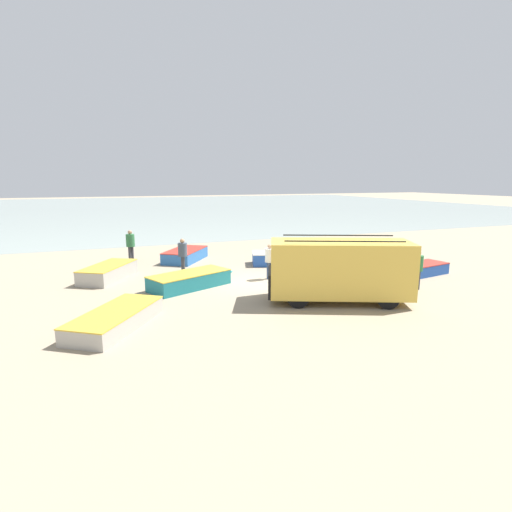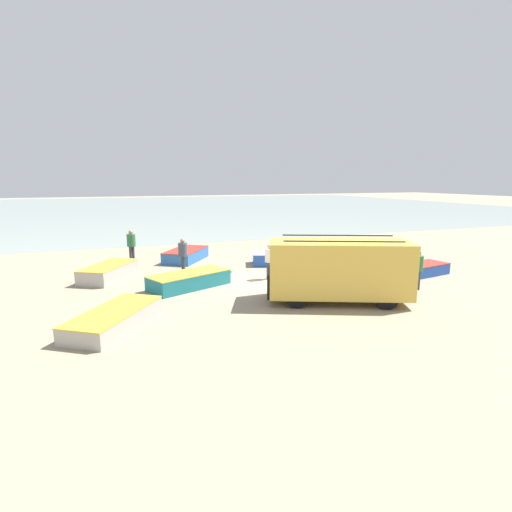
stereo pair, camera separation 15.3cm
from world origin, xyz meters
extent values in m
plane|color=gray|center=(0.00, 0.00, 0.00)|extent=(200.00, 200.00, 0.00)
cube|color=#99A89E|center=(0.00, 52.00, 0.00)|extent=(120.00, 80.00, 0.01)
cube|color=gold|center=(2.20, -3.87, 1.30)|extent=(5.57, 3.90, 2.04)
cube|color=black|center=(-0.24, -2.81, 0.74)|extent=(0.82, 1.73, 0.92)
cube|color=#1E232D|center=(-0.16, -2.84, 1.92)|extent=(0.75, 1.64, 0.65)
cylinder|color=black|center=(0.37, -4.02, 0.40)|extent=(0.82, 0.52, 0.80)
cylinder|color=black|center=(1.06, -2.43, 0.40)|extent=(0.82, 0.52, 0.80)
cylinder|color=black|center=(3.33, -5.30, 0.40)|extent=(0.82, 0.52, 0.80)
cylinder|color=black|center=(4.03, -3.71, 0.40)|extent=(0.82, 0.52, 0.80)
cylinder|color=black|center=(1.89, -4.58, 2.44)|extent=(3.94, 1.75, 0.05)
cylinder|color=black|center=(2.51, -3.15, 2.44)|extent=(3.94, 1.75, 0.05)
cube|color=#ADA89E|center=(-5.97, 2.98, 0.32)|extent=(2.80, 3.43, 0.64)
cone|color=#ADA89E|center=(-4.98, 4.64, 0.32)|extent=(0.88, 0.91, 0.61)
cube|color=gold|center=(-5.97, 2.98, 0.58)|extent=(1.19, 0.82, 0.05)
cube|color=gold|center=(-5.97, 2.98, 0.66)|extent=(2.83, 3.46, 0.04)
cube|color=#1E757F|center=(-2.73, 0.14, 0.31)|extent=(3.75, 2.70, 0.62)
cone|color=#1E757F|center=(-0.79, 0.99, 0.31)|extent=(0.93, 0.84, 0.59)
cube|color=gold|center=(-2.73, 0.14, 0.55)|extent=(0.71, 1.28, 0.05)
cube|color=gold|center=(-2.73, 0.14, 0.64)|extent=(3.79, 2.73, 0.04)
cube|color=#234CA3|center=(3.33, 2.99, 0.32)|extent=(4.15, 2.64, 0.63)
cone|color=#234CA3|center=(5.57, 2.24, 0.32)|extent=(1.00, 0.84, 0.60)
cube|color=silver|center=(3.33, 2.99, 0.57)|extent=(0.62, 1.37, 0.05)
cube|color=silver|center=(3.33, 2.99, 0.65)|extent=(4.19, 2.67, 0.04)
cube|color=#ADA89E|center=(-5.89, -3.69, 0.26)|extent=(3.23, 3.79, 0.51)
cone|color=#ADA89E|center=(-4.66, -1.89, 0.26)|extent=(0.84, 0.92, 0.49)
cube|color=gold|center=(-5.89, -3.69, 0.45)|extent=(1.23, 0.93, 0.05)
cube|color=gold|center=(-5.89, -3.69, 0.53)|extent=(3.26, 3.82, 0.04)
cube|color=#2D66AD|center=(8.22, 5.06, 0.27)|extent=(2.74, 4.82, 0.54)
cone|color=#2D66AD|center=(8.93, 2.38, 0.27)|extent=(0.75, 1.10, 0.52)
cube|color=silver|center=(8.22, 5.06, 0.48)|extent=(1.51, 0.58, 0.05)
cube|color=silver|center=(8.22, 5.06, 0.56)|extent=(2.77, 4.87, 0.04)
cube|color=#2D66AD|center=(-1.75, 6.02, 0.31)|extent=(3.07, 3.47, 0.61)
cone|color=#2D66AD|center=(-0.68, 7.59, 0.31)|extent=(0.87, 0.90, 0.58)
cube|color=#B22D23|center=(-1.75, 6.02, 0.55)|extent=(1.32, 0.99, 0.05)
cube|color=#B22D23|center=(-1.75, 6.02, 0.63)|extent=(3.10, 3.51, 0.04)
cube|color=#234CA3|center=(7.97, -1.64, 0.26)|extent=(3.66, 1.81, 0.51)
cone|color=#234CA3|center=(5.87, -2.01, 0.26)|extent=(0.84, 0.61, 0.49)
cube|color=#B22D23|center=(7.97, -1.64, 0.45)|extent=(0.39, 1.14, 0.05)
cube|color=#B22D23|center=(7.97, -1.64, 0.53)|extent=(3.70, 1.83, 0.04)
cylinder|color=navy|center=(1.17, 0.35, 0.40)|extent=(0.15, 0.15, 0.81)
cylinder|color=navy|center=(1.02, 0.29, 0.40)|extent=(0.15, 0.15, 0.81)
cylinder|color=silver|center=(1.09, 0.32, 1.13)|extent=(0.44, 0.44, 0.64)
sphere|color=tan|center=(1.09, 0.32, 1.56)|extent=(0.22, 0.22, 0.22)
cylinder|color=#38383D|center=(-2.45, 2.95, 0.42)|extent=(0.16, 0.16, 0.84)
cylinder|color=#38383D|center=(-2.45, 3.12, 0.42)|extent=(0.16, 0.16, 0.84)
cylinder|color=#424C5B|center=(-2.45, 3.04, 1.17)|extent=(0.45, 0.45, 0.66)
sphere|color=tan|center=(-2.45, 3.04, 1.61)|extent=(0.23, 0.23, 0.23)
cylinder|color=#38383D|center=(-4.74, 6.78, 0.44)|extent=(0.16, 0.16, 0.87)
cylinder|color=#38383D|center=(-4.60, 6.90, 0.44)|extent=(0.16, 0.16, 0.87)
cylinder|color=#2D6B3D|center=(-4.67, 6.84, 1.22)|extent=(0.47, 0.47, 0.69)
sphere|color=tan|center=(-4.67, 6.84, 1.68)|extent=(0.24, 0.24, 0.24)
cylinder|color=#38383D|center=(6.26, -3.64, 0.41)|extent=(0.15, 0.15, 0.82)
cylinder|color=#38383D|center=(6.09, -3.62, 0.41)|extent=(0.15, 0.15, 0.82)
cylinder|color=#2D6B3D|center=(6.17, -3.63, 1.14)|extent=(0.44, 0.44, 0.65)
sphere|color=#8C664C|center=(6.17, -3.63, 1.58)|extent=(0.22, 0.22, 0.22)
camera|label=1|loc=(-6.07, -16.45, 4.59)|focal=28.00mm
camera|label=2|loc=(-5.93, -16.50, 4.59)|focal=28.00mm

